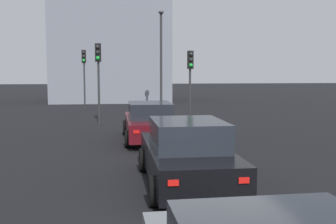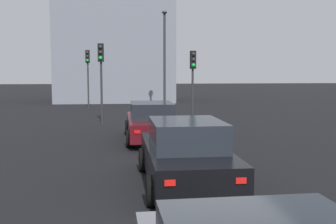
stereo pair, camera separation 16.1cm
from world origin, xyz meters
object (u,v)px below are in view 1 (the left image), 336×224
(traffic_light_near_right, at_px, (190,72))
(car_black_second, at_px, (187,154))
(car_maroon_lead, at_px, (150,122))
(traffic_light_far_left, at_px, (84,67))
(traffic_light_near_left, at_px, (98,67))
(street_lamp_kerbside, at_px, (161,52))

(traffic_light_near_right, bearing_deg, car_black_second, -14.56)
(car_maroon_lead, relative_size, traffic_light_far_left, 1.16)
(traffic_light_near_left, xyz_separation_m, traffic_light_far_left, (8.47, 1.39, 0.06))
(traffic_light_near_left, height_order, street_lamp_kerbside, street_lamp_kerbside)
(car_black_second, relative_size, traffic_light_near_left, 1.17)
(car_maroon_lead, xyz_separation_m, car_black_second, (-6.46, -0.39, 0.03))
(car_black_second, bearing_deg, traffic_light_near_right, -11.16)
(street_lamp_kerbside, bearing_deg, traffic_light_near_right, -174.63)
(traffic_light_far_left, bearing_deg, car_black_second, 13.37)
(traffic_light_near_left, bearing_deg, car_black_second, 17.70)
(car_maroon_lead, height_order, street_lamp_kerbside, street_lamp_kerbside)
(car_black_second, xyz_separation_m, traffic_light_near_right, (10.82, -1.98, 1.92))
(traffic_light_near_right, bearing_deg, street_lamp_kerbside, -178.80)
(traffic_light_near_left, bearing_deg, traffic_light_far_left, -165.90)
(traffic_light_far_left, bearing_deg, traffic_light_near_right, 35.77)
(car_black_second, distance_m, traffic_light_far_left, 20.23)
(traffic_light_near_right, height_order, street_lamp_kerbside, street_lamp_kerbside)
(car_maroon_lead, height_order, traffic_light_near_left, traffic_light_near_left)
(car_maroon_lead, xyz_separation_m, traffic_light_near_right, (4.35, -2.37, 1.95))
(traffic_light_near_left, bearing_deg, street_lamp_kerbside, 155.99)
(traffic_light_near_left, bearing_deg, car_maroon_lead, 29.43)
(traffic_light_far_left, relative_size, street_lamp_kerbside, 0.62)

